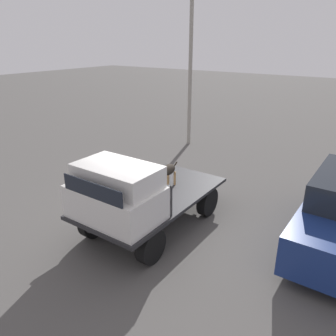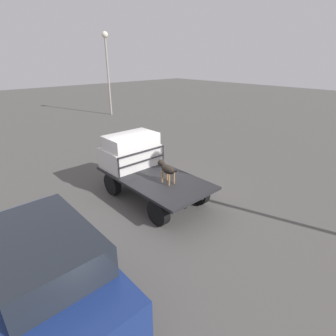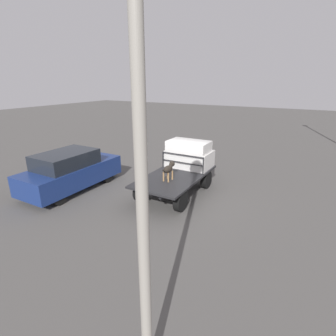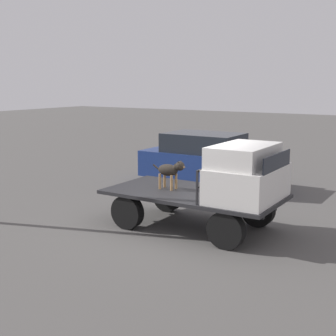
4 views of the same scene
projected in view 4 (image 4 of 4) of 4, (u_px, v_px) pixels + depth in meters
name	position (u px, v px, depth m)	size (l,w,h in m)	color
ground_plane	(193.00, 227.00, 10.84)	(80.00, 80.00, 0.00)	#514F4C
flatbed_truck	(193.00, 202.00, 10.73)	(4.00, 2.06, 0.84)	black
truck_cab	(247.00, 174.00, 9.91)	(1.27, 1.94, 1.18)	silver
truck_headboard	(218.00, 174.00, 10.28)	(0.04, 1.94, 0.72)	#232326
dog	(171.00, 170.00, 10.89)	(0.90, 0.28, 0.72)	#9E7547
parked_sedan	(208.00, 160.00, 15.06)	(4.37, 1.81, 1.70)	black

